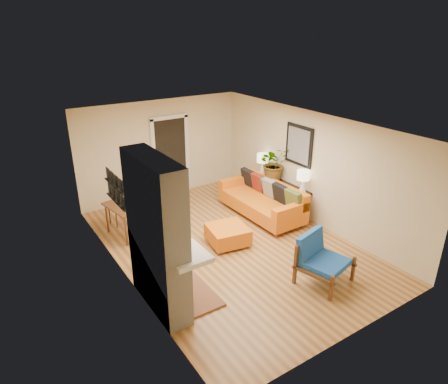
# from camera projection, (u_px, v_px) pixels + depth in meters

# --- Properties ---
(room_shell) EXTENTS (6.50, 6.50, 6.50)m
(room_shell) POSITION_uv_depth(u_px,v_px,m) (192.00, 153.00, 10.40)
(room_shell) COLOR tan
(room_shell) RESTS_ON ground
(fireplace) EXTENTS (1.09, 1.68, 2.60)m
(fireplace) POSITION_uv_depth(u_px,v_px,m) (159.00, 239.00, 6.28)
(fireplace) COLOR white
(fireplace) RESTS_ON ground
(sofa) EXTENTS (1.01, 2.32, 0.91)m
(sofa) POSITION_uv_depth(u_px,v_px,m) (264.00, 199.00, 9.75)
(sofa) COLOR silver
(sofa) RESTS_ON ground
(ottoman) EXTENTS (0.91, 0.91, 0.40)m
(ottoman) POSITION_uv_depth(u_px,v_px,m) (228.00, 234.00, 8.49)
(ottoman) COLOR silver
(ottoman) RESTS_ON ground
(blue_chair) EXTENTS (1.03, 1.01, 0.89)m
(blue_chair) POSITION_uv_depth(u_px,v_px,m) (320.00, 256.00, 7.21)
(blue_chair) COLOR brown
(blue_chair) RESTS_ON ground
(dining_table) EXTENTS (0.89, 1.69, 0.89)m
(dining_table) POSITION_uv_depth(u_px,v_px,m) (129.00, 210.00, 8.76)
(dining_table) COLOR brown
(dining_table) RESTS_ON ground
(console_table) EXTENTS (0.34, 1.85, 0.72)m
(console_table) POSITION_uv_depth(u_px,v_px,m) (281.00, 188.00, 9.96)
(console_table) COLOR black
(console_table) RESTS_ON ground
(lamp_near) EXTENTS (0.30, 0.30, 0.54)m
(lamp_near) POSITION_uv_depth(u_px,v_px,m) (303.00, 179.00, 9.19)
(lamp_near) COLOR white
(lamp_near) RESTS_ON console_table
(lamp_far) EXTENTS (0.30, 0.30, 0.54)m
(lamp_far) POSITION_uv_depth(u_px,v_px,m) (263.00, 161.00, 10.36)
(lamp_far) COLOR white
(lamp_far) RESTS_ON console_table
(houseplant) EXTENTS (0.95, 0.89, 0.86)m
(houseplant) POSITION_uv_depth(u_px,v_px,m) (275.00, 163.00, 9.94)
(houseplant) COLOR #1E5919
(houseplant) RESTS_ON console_table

